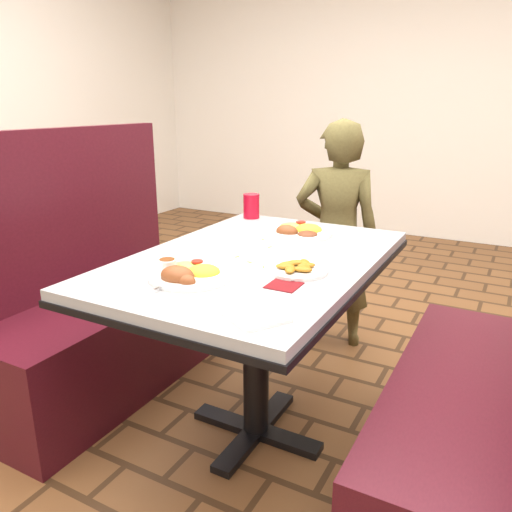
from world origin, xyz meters
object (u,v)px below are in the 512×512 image
near_dinner_plate (188,270)px  far_dinner_plate (299,229)px  red_tumbler (251,206)px  dining_table (256,281)px  booth_bench_left (103,319)px  booth_bench_right (481,421)px  diner_person (336,236)px  plantain_plate (297,268)px

near_dinner_plate → far_dinner_plate: near_dinner_plate is taller
near_dinner_plate → red_tumbler: bearing=105.9°
dining_table → red_tumbler: size_ratio=10.58×
booth_bench_left → far_dinner_plate: booth_bench_left is taller
booth_bench_right → diner_person: (-0.82, 0.94, 0.27)m
dining_table → booth_bench_left: bearing=180.0°
diner_person → far_dinner_plate: diner_person is taller
booth_bench_left → plantain_plate: bearing=-5.2°
far_dinner_plate → plantain_plate: far_dinner_plate is taller
booth_bench_left → red_tumbler: booth_bench_left is taller
near_dinner_plate → booth_bench_left: bearing=156.8°
dining_table → far_dinner_plate: size_ratio=4.37×
dining_table → booth_bench_left: size_ratio=1.01×
red_tumbler → plantain_plate: bearing=-50.4°
diner_person → red_tumbler: (-0.29, -0.40, 0.21)m
red_tumbler → far_dinner_plate: bearing=-28.7°
dining_table → booth_bench_right: bearing=0.0°
booth_bench_left → red_tumbler: (0.49, 0.53, 0.48)m
dining_table → far_dinner_plate: bearing=87.9°
diner_person → red_tumbler: 0.54m
booth_bench_right → plantain_plate: bearing=-171.2°
near_dinner_plate → plantain_plate: size_ratio=1.30×
far_dinner_plate → red_tumbler: 0.37m
booth_bench_left → diner_person: diner_person is taller
dining_table → far_dinner_plate: 0.37m
near_dinner_plate → plantain_plate: bearing=38.6°
booth_bench_right → far_dinner_plate: 0.97m
booth_bench_right → plantain_plate: (-0.60, -0.09, 0.43)m
booth_bench_right → diner_person: diner_person is taller
diner_person → near_dinner_plate: bearing=70.0°
booth_bench_right → red_tumbler: size_ratio=10.48×
dining_table → plantain_plate: size_ratio=6.13×
dining_table → near_dinner_plate: near_dinner_plate is taller
booth_bench_left → far_dinner_plate: bearing=23.6°
near_dinner_plate → plantain_plate: 0.35m
dining_table → near_dinner_plate: size_ratio=4.72×
near_dinner_plate → far_dinner_plate: 0.67m
dining_table → booth_bench_left: 0.86m
booth_bench_right → plantain_plate: 0.74m
dining_table → diner_person: 0.94m
booth_bench_left → diner_person: size_ratio=1.00×
booth_bench_left → booth_bench_right: (1.60, 0.00, 0.00)m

